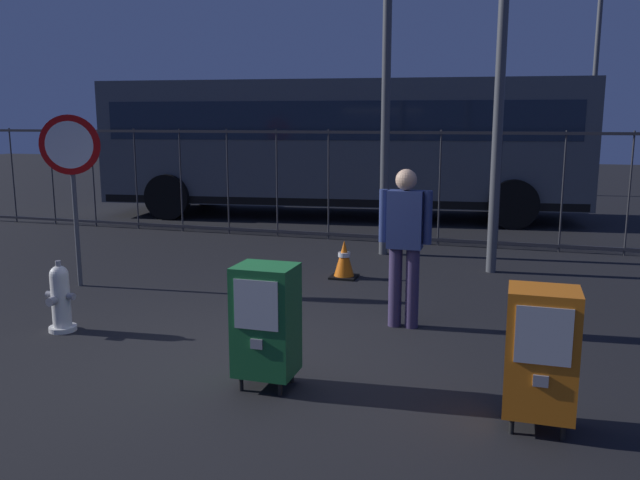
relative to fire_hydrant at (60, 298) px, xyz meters
name	(u,v)px	position (x,y,z in m)	size (l,w,h in m)	color
ground_plane	(252,356)	(2.16, -0.10, -0.35)	(60.00, 60.00, 0.00)	black
fire_hydrant	(60,298)	(0.00, 0.00, 0.00)	(0.33, 0.32, 0.75)	silver
newspaper_box_primary	(266,320)	(2.56, -0.72, 0.22)	(0.48, 0.42, 1.02)	black
newspaper_box_secondary	(541,352)	(4.67, -0.84, 0.22)	(0.48, 0.42, 1.02)	black
stop_sign	(71,165)	(-1.02, 1.63, 1.25)	(0.71, 0.31, 2.23)	#4C4F54
pedestrian	(405,239)	(3.36, 1.18, 0.60)	(0.55, 0.22, 1.67)	#382D51
traffic_cone	(344,260)	(2.21, 3.09, -0.09)	(0.36, 0.36, 0.53)	black
fence_barrier	(383,186)	(2.16, 5.88, 0.67)	(18.03, 0.04, 2.00)	#2D2D33
bus_near	(341,141)	(0.59, 8.88, 1.36)	(10.73, 3.81, 3.00)	#4C5156
street_light_far_left	(598,32)	(6.39, 14.90, 4.25)	(0.32, 0.32, 8.04)	#4C4F54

